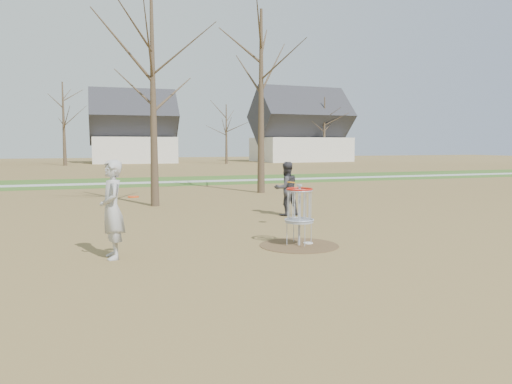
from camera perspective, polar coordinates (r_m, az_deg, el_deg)
ground at (r=11.39m, az=4.94°, el=-6.11°), size 160.00×160.00×0.00m
green_band at (r=31.57m, az=-11.11°, el=1.21°), size 160.00×8.00×0.01m
footpath at (r=30.59m, az=-10.83°, el=1.10°), size 160.00×1.50×0.01m
dirt_circle at (r=11.39m, az=4.94°, el=-6.09°), size 1.80×1.80×0.01m
player_standing at (r=10.33m, az=-16.12°, el=-1.94°), size 0.53×0.76×1.98m
player_throwing at (r=16.05m, az=3.46°, el=0.38°), size 0.92×0.76×1.73m
disc_grounded at (r=11.60m, az=5.97°, el=-5.82°), size 0.22×0.22×0.02m
discs_in_play at (r=11.87m, az=-3.14°, el=0.47°), size 4.72×2.75×0.04m
disc_golf_basket at (r=11.24m, az=4.98°, el=-1.54°), size 0.64×0.64×1.35m
bare_trees at (r=46.48m, az=-11.79°, el=9.11°), size 52.62×44.98×9.00m
houses_row at (r=63.36m, az=-11.56°, el=6.46°), size 56.51×10.01×7.26m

